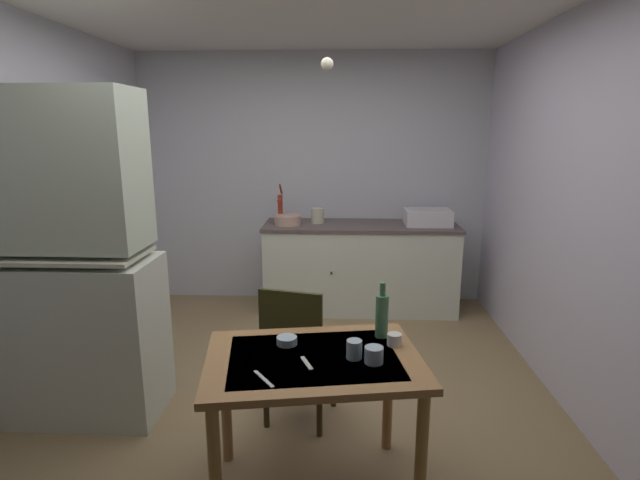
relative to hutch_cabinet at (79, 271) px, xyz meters
name	(u,v)px	position (x,y,z in m)	size (l,w,h in m)	color
ground_plane	(294,405)	(1.30, 0.12, -0.95)	(5.28, 5.28, 0.00)	olive
wall_back	(313,180)	(1.30, 2.31, 0.32)	(3.65, 0.10, 2.55)	silver
wall_left	(2,214)	(-0.53, 0.12, 0.32)	(0.10, 4.38, 2.55)	silver
wall_right	(598,219)	(3.12, 0.12, 0.32)	(0.10, 4.38, 2.55)	silver
hutch_cabinet	(79,271)	(0.00, 0.00, 0.00)	(0.91, 0.52, 2.03)	silver
counter_cabinet	(360,267)	(1.79, 1.94, -0.51)	(1.91, 0.64, 0.88)	silver
sink_basin	(428,217)	(2.45, 1.94, 0.00)	(0.44, 0.34, 0.15)	white
hand_pump	(280,206)	(0.99, 1.99, 0.09)	(0.05, 0.27, 0.39)	maroon
mixing_bowl_counter	(288,220)	(1.08, 1.89, -0.03)	(0.26, 0.26, 0.09)	tan
stoneware_crock	(318,216)	(1.37, 1.99, 0.00)	(0.13, 0.13, 0.15)	beige
dining_table	(314,377)	(1.48, -0.66, -0.32)	(1.12, 0.86, 0.74)	#A07042
chair_far_side	(297,351)	(1.34, -0.07, -0.47)	(0.48, 0.48, 0.90)	#342A16
serving_bowl_wide	(287,341)	(1.33, -0.52, -0.19)	(0.10, 0.10, 0.04)	#9EB2C6
mug_dark	(354,349)	(1.67, -0.66, -0.17)	(0.07, 0.07, 0.09)	#9EB2C6
teacup_mint	(394,340)	(1.87, -0.51, -0.18)	(0.07, 0.07, 0.06)	white
mug_tall	(374,355)	(1.76, -0.70, -0.17)	(0.09, 0.09, 0.08)	#9EB2C6
glass_bottle	(382,315)	(1.82, -0.41, -0.09)	(0.07, 0.07, 0.30)	#4C7F56
table_knife	(264,379)	(1.27, -0.88, -0.21)	(0.17, 0.02, 0.01)	silver
teaspoon_near_bowl	(307,363)	(1.45, -0.73, -0.21)	(0.13, 0.02, 0.01)	beige
pendant_bulb	(327,64)	(1.50, 0.44, 1.24)	(0.08, 0.08, 0.08)	#F9EFCC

